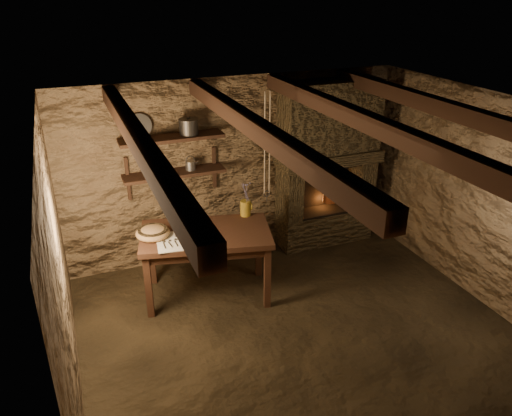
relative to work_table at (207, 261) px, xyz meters
name	(u,v)px	position (x,y,z in m)	size (l,w,h in m)	color
floor	(299,331)	(0.70, -1.05, -0.45)	(4.50, 4.50, 0.00)	black
back_wall	(235,168)	(0.70, 0.95, 0.75)	(4.50, 0.04, 2.40)	#4F3925
front_wall	(443,367)	(0.70, -3.05, 0.75)	(4.50, 0.04, 2.40)	#4F3925
left_wall	(61,279)	(-1.55, -1.05, 0.75)	(0.04, 4.00, 2.40)	#4F3925
right_wall	(481,199)	(2.95, -1.05, 0.75)	(0.04, 4.00, 2.40)	#4F3925
ceiling	(309,113)	(0.70, -1.05, 1.95)	(4.50, 4.00, 0.04)	black
beam_far_left	(139,141)	(-0.80, -1.05, 1.86)	(0.14, 3.95, 0.16)	black
beam_mid_left	(256,128)	(0.20, -1.05, 1.86)	(0.14, 3.95, 0.16)	black
beam_mid_right	(357,117)	(1.20, -1.05, 1.86)	(0.14, 3.95, 0.16)	black
beam_far_right	(444,108)	(2.20, -1.05, 1.86)	(0.14, 3.95, 0.16)	black
shelf_lower	(174,173)	(-0.15, 0.79, 0.85)	(1.25, 0.30, 0.04)	black
shelf_upper	(172,138)	(-0.15, 0.79, 1.30)	(1.25, 0.30, 0.04)	black
hearth	(327,160)	(1.95, 0.72, 0.77)	(1.43, 0.51, 2.30)	#362A1B
work_table	(207,261)	(0.00, 0.00, 0.00)	(1.63, 1.17, 0.84)	#371E13
linen_cloth	(184,240)	(-0.28, -0.11, 0.39)	(0.59, 0.47, 0.01)	beige
pewter_cutlery_row	(184,240)	(-0.28, -0.13, 0.40)	(0.49, 0.19, 0.01)	gray
drinking_glasses	(183,232)	(-0.26, 0.01, 0.43)	(0.19, 0.06, 0.08)	silver
stoneware_jug	(246,201)	(0.58, 0.25, 0.58)	(0.16, 0.16, 0.44)	olive
wooden_bowl	(153,233)	(-0.58, 0.11, 0.43)	(0.38, 0.38, 0.14)	#9E7244
iron_stockpot	(189,128)	(0.07, 0.79, 1.40)	(0.23, 0.23, 0.17)	#312E2C
tin_pan	(140,126)	(-0.49, 0.89, 1.46)	(0.28, 0.28, 0.04)	#9C9C97
small_kettle	(191,165)	(0.06, 0.79, 0.92)	(0.17, 0.13, 0.18)	#9C9C97
rusty_tin	(159,170)	(-0.34, 0.79, 0.91)	(0.09, 0.09, 0.09)	#501A10
red_pot	(330,196)	(2.00, 0.67, 0.25)	(0.22, 0.22, 0.54)	maroon
hanging_ropes	(267,144)	(0.75, 0.00, 1.35)	(0.08, 0.08, 1.20)	tan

